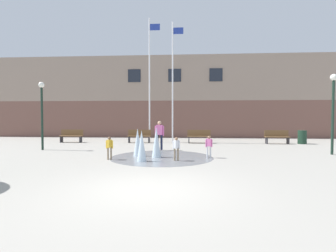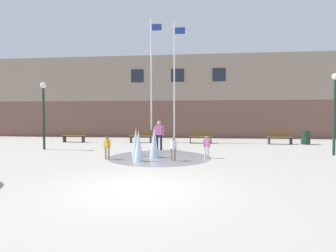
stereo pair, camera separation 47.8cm
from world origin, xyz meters
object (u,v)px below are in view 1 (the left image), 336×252
Objects in this scene: park_bench_under_left_flagpole at (139,136)px; adult_watching at (159,133)px; child_with_pink_shirt at (209,145)px; park_bench_under_right_flagpole at (199,136)px; flagpole_left at (150,77)px; park_bench_near_trashcan at (277,137)px; flagpole_right at (173,79)px; trash_can at (302,137)px; child_in_fountain at (176,147)px; park_bench_far_left at (71,136)px; lamp_post_right_lane at (333,102)px; child_running at (109,146)px; lamp_post_left_lane at (42,105)px.

park_bench_under_left_flagpole is 1.01× the size of adult_watching.
park_bench_under_left_flagpole is at bearing 149.90° from child_with_pink_shirt.
flagpole_left is at bearing 173.41° from park_bench_under_right_flagpole.
park_bench_under_left_flagpole is at bearing 179.62° from park_bench_near_trashcan.
child_with_pink_shirt is at bearing -56.10° from park_bench_under_left_flagpole.
trash_can is at bearing -2.82° from flagpole_right.
park_bench_near_trashcan is 0.18× the size of flagpole_left.
flagpole_right is at bearing -84.89° from adult_watching.
flagpole_right is at bearing 44.30° from child_in_fountain.
trash_can is (15.88, 0.12, -0.03)m from park_bench_far_left.
flagpole_left reaches higher than lamp_post_right_lane.
lamp_post_left_lane is (-4.64, 2.94, 1.87)m from child_running.
park_bench_far_left reaches higher than trash_can.
park_bench_under_right_flagpole is 0.41× the size of lamp_post_right_lane.
park_bench_far_left is at bearing -178.36° from park_bench_under_left_flagpole.
flagpole_left is 11.23m from lamp_post_right_lane.
park_bench_under_right_flagpole is at bearing 30.28° from child_in_fountain.
park_bench_far_left is 14.22m from park_bench_near_trashcan.
adult_watching is 0.19× the size of flagpole_right.
park_bench_under_left_flagpole is 0.41× the size of lamp_post_right_lane.
child_running is (-4.14, -7.23, 0.10)m from park_bench_under_right_flagpole.
child_with_pink_shirt reaches higher than park_bench_near_trashcan.
park_bench_under_left_flagpole is 7.72m from child_with_pink_shirt.
child_running is at bearing -143.31° from child_with_pink_shirt.
flagpole_right is at bearing 10.00° from park_bench_under_left_flagpole.
child_with_pink_shirt is 0.62× the size of adult_watching.
park_bench_near_trashcan reaches higher than trash_can.
child_with_pink_shirt is 9.35m from lamp_post_left_lane.
park_bench_under_left_flagpole is 6.59m from lamp_post_left_lane.
lamp_post_right_lane is at bearing -175.07° from adult_watching.
adult_watching reaches higher than child_running.
flagpole_right is 2.27× the size of lamp_post_left_lane.
park_bench_near_trashcan is at bearing -141.07° from adult_watching.
flagpole_left is 1.04× the size of flagpole_right.
adult_watching is 6.62m from lamp_post_left_lane.
child_in_fountain is at bearing -100.01° from park_bench_under_right_flagpole.
flagpole_left is at bearing 5.70° from park_bench_far_left.
child_with_pink_shirt is 8.71m from flagpole_left.
park_bench_under_left_flagpole is 7.21m from child_running.
child_running is 0.26× the size of lamp_post_left_lane.
child_in_fountain is (2.89, -7.27, 0.10)m from park_bench_under_left_flagpole.
trash_can is at bearing 1.63° from park_bench_near_trashcan.
park_bench_under_left_flagpole is 1.62× the size of child_running.
park_bench_near_trashcan is 1.78× the size of trash_can.
flagpole_right is at bearing 146.13° from lamp_post_right_lane.
lamp_post_right_lane is (0.96, -4.89, 2.06)m from park_bench_near_trashcan.
child_with_pink_shirt is at bearing -88.83° from park_bench_under_right_flagpole.
park_bench_under_right_flagpole is 0.43× the size of lamp_post_left_lane.
lamp_post_left_lane is (-5.31, -4.69, -2.18)m from flagpole_left.
park_bench_under_left_flagpole is at bearing 179.93° from trash_can.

